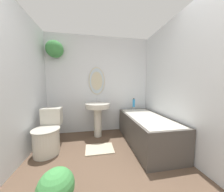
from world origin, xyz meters
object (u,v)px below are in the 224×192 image
at_px(bathtub, 146,129).
at_px(toilet, 48,134).
at_px(shampoo_bottle, 134,103).
at_px(potted_plant, 56,190).
at_px(pedestal_sink, 98,112).

bearing_deg(bathtub, toilet, 179.05).
distance_m(bathtub, shampoo_bottle, 0.77).
bearing_deg(shampoo_bottle, potted_plant, -129.11).
distance_m(toilet, pedestal_sink, 1.05).
height_order(toilet, potted_plant, toilet).
distance_m(toilet, bathtub, 1.86).
height_order(pedestal_sink, bathtub, pedestal_sink).
relative_size(toilet, pedestal_sink, 0.85).
bearing_deg(pedestal_sink, shampoo_bottle, 8.30).
height_order(toilet, shampoo_bottle, shampoo_bottle).
xyz_separation_m(toilet, pedestal_sink, (0.91, 0.47, 0.26)).
xyz_separation_m(bathtub, shampoo_bottle, (-0.03, 0.63, 0.45)).
bearing_deg(toilet, bathtub, -0.95).
bearing_deg(potted_plant, toilet, 112.48).
distance_m(toilet, potted_plant, 1.19).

